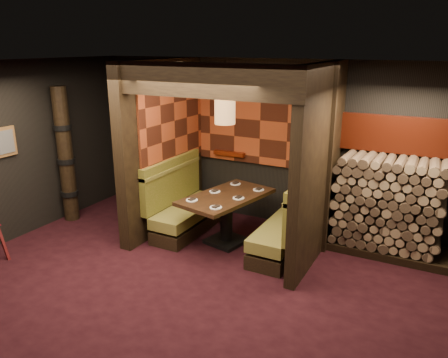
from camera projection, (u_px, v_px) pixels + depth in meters
floor at (178, 289)px, 5.74m from camera, size 6.50×5.50×0.02m
ceiling at (170, 64)px, 4.89m from camera, size 6.50×5.50×0.02m
wall_back at (263, 142)px, 7.65m from camera, size 6.50×0.02×2.85m
partition_left at (163, 147)px, 7.31m from camera, size 0.20×2.20×2.85m
partition_right at (318, 166)px, 6.18m from camera, size 0.15×2.10×2.85m
header_beam at (200, 80)px, 5.56m from camera, size 2.85×0.18×0.44m
tapa_back_panel at (261, 120)px, 7.50m from camera, size 2.40×0.06×1.55m
tapa_side_panel at (174, 121)px, 7.28m from camera, size 0.04×1.85×1.45m
lacquer_shelf at (229, 153)px, 7.90m from camera, size 0.60×0.12×0.07m
booth_bench_left at (184, 208)px, 7.44m from camera, size 0.68×1.60×1.14m
booth_bench_right at (289, 229)px, 6.60m from camera, size 0.68×1.60×1.14m
dining_table at (226, 209)px, 6.90m from camera, size 1.14×1.68×0.81m
place_settings at (226, 194)px, 6.82m from camera, size 0.88×1.31×0.03m
pendant_lamp at (225, 109)px, 6.38m from camera, size 0.31×0.31×0.91m
framed_picture at (5, 142)px, 6.78m from camera, size 0.05×0.36×0.46m
totem_column at (66, 156)px, 7.68m from camera, size 0.31×0.31×2.40m
firewood_stack at (393, 207)px, 6.49m from camera, size 1.73×0.70×1.50m
mosaic_header at (404, 135)px, 6.46m from camera, size 1.83×0.10×0.56m
bay_front_post at (329, 162)px, 6.35m from camera, size 0.08×0.08×2.85m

